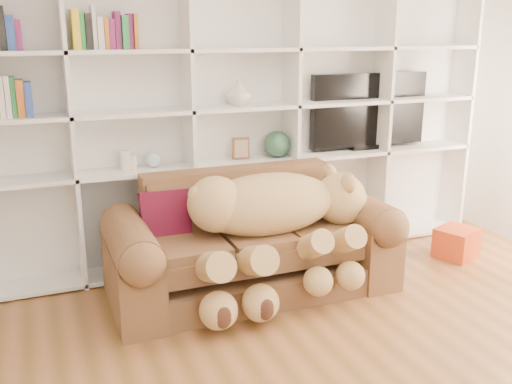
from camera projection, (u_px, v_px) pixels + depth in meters
name	position (u px, v px, depth m)	size (l,w,h in m)	color
wall_back	(233.00, 98.00, 4.74)	(5.00, 0.02, 2.70)	silver
bookshelf	(211.00, 107.00, 4.54)	(4.43, 0.35, 2.40)	white
sofa	(252.00, 248.00, 4.25)	(2.09, 0.90, 0.88)	brown
teddy_bear	(274.00, 219.00, 4.05)	(1.52, 0.84, 0.88)	tan
throw_pillow	(165.00, 215.00, 4.09)	(0.35, 0.11, 0.35)	#570F24
gift_box	(456.00, 243.00, 4.92)	(0.32, 0.30, 0.26)	#D1451B
tv	(369.00, 111.00, 5.09)	(1.14, 0.18, 0.67)	black
picture_frame	(241.00, 148.00, 4.67)	(0.14, 0.03, 0.18)	brown
green_vase	(277.00, 144.00, 4.78)	(0.22, 0.22, 0.22)	#2A5239
figurine_tall	(125.00, 160.00, 4.34)	(0.08, 0.08, 0.15)	beige
figurine_short	(132.00, 163.00, 4.37)	(0.06, 0.06, 0.11)	beige
snow_globe	(154.00, 160.00, 4.42)	(0.12, 0.12, 0.12)	silver
shelf_vase	(239.00, 93.00, 4.54)	(0.19, 0.19, 0.20)	beige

